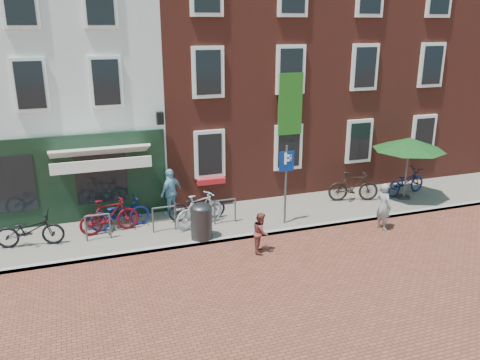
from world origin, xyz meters
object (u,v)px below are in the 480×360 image
object	(u,v)px
parasol	(409,142)
bicycle_0	(30,230)
boy	(261,232)
bicycle_1	(109,216)
bicycle_5	(353,186)
bicycle_6	(406,182)
bicycle_4	(197,205)
parking_sign	(286,173)
bicycle_3	(200,210)
cafe_person	(171,192)
woman	(384,206)
bicycle_2	(120,213)
litter_bin	(201,219)

from	to	relation	value
parasol	bicycle_0	xyz separation A→B (m)	(-12.94, 0.12, -1.67)
boy	bicycle_1	world-z (taller)	bicycle_1
bicycle_5	bicycle_6	world-z (taller)	bicycle_5
parasol	bicycle_4	xyz separation A→B (m)	(-7.83, 0.49, -1.67)
bicycle_6	parking_sign	bearing A→B (deg)	88.68
bicycle_0	bicycle_3	xyz separation A→B (m)	(5.06, -0.19, 0.06)
bicycle_4	cafe_person	bearing A→B (deg)	45.79
woman	boy	xyz separation A→B (m)	(-4.31, -0.27, -0.17)
bicycle_4	bicycle_6	size ratio (longest dim) A/B	1.00
bicycle_3	bicycle_5	distance (m)	5.94
cafe_person	bicycle_2	size ratio (longest dim) A/B	0.85
litter_bin	boy	distance (m)	1.92
woman	bicycle_0	bearing A→B (deg)	69.02
bicycle_5	bicycle_6	bearing A→B (deg)	-74.90
litter_bin	bicycle_1	distance (m)	2.93
litter_bin	bicycle_1	world-z (taller)	litter_bin
bicycle_1	bicycle_6	xyz separation A→B (m)	(10.97, -0.01, -0.06)
parking_sign	bicycle_0	bearing A→B (deg)	173.75
bicycle_5	bicycle_3	bearing A→B (deg)	110.35
bicycle_2	bicycle_5	distance (m)	8.37
parasol	bicycle_2	bearing A→B (deg)	176.56
cafe_person	bicycle_2	world-z (taller)	cafe_person
parking_sign	bicycle_6	size ratio (longest dim) A/B	1.37
boy	woman	bearing A→B (deg)	-63.16
bicycle_2	bicycle_6	distance (m)	10.63
parking_sign	bicycle_5	world-z (taller)	parking_sign
woman	bicycle_4	bearing A→B (deg)	56.05
parasol	bicycle_0	size ratio (longest dim) A/B	1.37
bicycle_0	bicycle_6	xyz separation A→B (m)	(13.25, 0.24, 0.00)
bicycle_0	parking_sign	bearing A→B (deg)	-90.06
parking_sign	bicycle_1	world-z (taller)	parking_sign
bicycle_2	bicycle_1	bearing A→B (deg)	119.34
litter_bin	bicycle_6	distance (m)	8.49
bicycle_1	bicycle_4	bearing A→B (deg)	-95.00
bicycle_4	bicycle_5	xyz separation A→B (m)	(5.87, -0.10, 0.06)
boy	bicycle_6	distance (m)	7.41
litter_bin	cafe_person	size ratio (longest dim) A/B	0.73
cafe_person	bicycle_0	bearing A→B (deg)	-23.76
boy	bicycle_4	world-z (taller)	boy
bicycle_0	bicycle_4	bearing A→B (deg)	-79.64
woman	parasol	bearing A→B (deg)	-59.10
parasol	woman	xyz separation A→B (m)	(-2.31, -1.99, -1.50)
boy	bicycle_0	distance (m)	6.75
litter_bin	bicycle_1	bearing A→B (deg)	152.33
cafe_person	bicycle_0	distance (m)	4.55
parking_sign	bicycle_2	distance (m)	5.44
bicycle_4	woman	bearing A→B (deg)	-112.06
woman	bicycle_3	xyz separation A→B (m)	(-5.57, 1.91, -0.12)
bicycle_3	bicycle_6	size ratio (longest dim) A/B	0.97
boy	bicycle_0	xyz separation A→B (m)	(-6.32, 2.37, -0.00)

